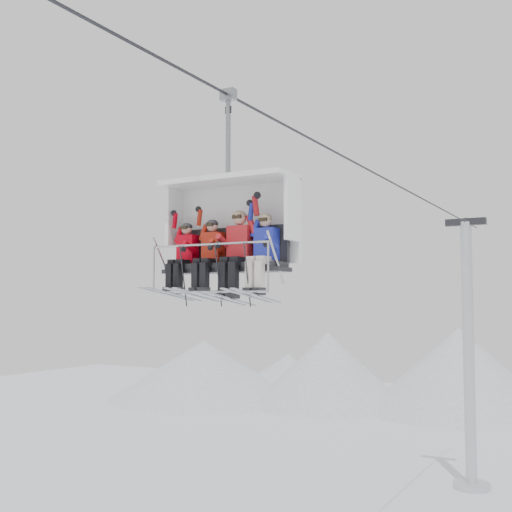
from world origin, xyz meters
The scene contains 8 objects.
ridgeline centered at (-1.58, 42.05, 2.84)m, with size 72.00×21.00×7.00m.
lift_tower_right centered at (0.00, 22.00, 5.78)m, with size 2.00×1.80×13.48m.
haul_cable centered at (0.00, 0.00, 13.30)m, with size 0.06×0.06×50.00m, color #29292E.
chairlift_carrier centered at (0.00, -0.98, 10.75)m, with size 2.71×1.17×3.98m.
skier_far_left centered at (-0.89, -1.30, 10.18)m, with size 0.38×1.69×1.53m.
skier_center_left centered at (-0.29, -1.30, 10.19)m, with size 0.39×1.69×1.57m.
skier_center_right centered at (0.32, -1.28, 10.25)m, with size 0.45×1.69×1.77m.
skier_far_right centered at (0.88, -1.29, 10.21)m, with size 0.41×1.69×1.62m.
Camera 1 is at (6.42, -11.55, 9.29)m, focal length 45.00 mm.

